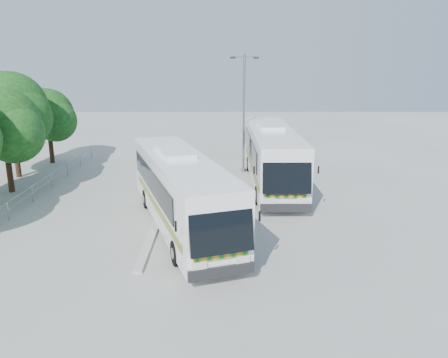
{
  "coord_description": "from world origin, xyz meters",
  "views": [
    {
      "loc": [
        0.94,
        -21.28,
        7.92
      ],
      "look_at": [
        1.12,
        1.68,
        1.73
      ],
      "focal_mm": 35.0,
      "sensor_mm": 36.0,
      "label": 1
    }
  ],
  "objects_px": {
    "tree_far_d": "(12,109)",
    "tree_far_e": "(49,114)",
    "coach_main": "(181,190)",
    "lamppost": "(244,109)",
    "tree_far_c": "(5,124)",
    "coach_adjacent": "(272,155)"
  },
  "relations": [
    {
      "from": "tree_far_c",
      "to": "tree_far_e",
      "type": "xyz_separation_m",
      "value": [
        -0.51,
        8.2,
        -0.37
      ]
    },
    {
      "from": "coach_adjacent",
      "to": "lamppost",
      "type": "distance_m",
      "value": 4.74
    },
    {
      "from": "tree_far_e",
      "to": "coach_adjacent",
      "type": "bearing_deg",
      "value": -21.53
    },
    {
      "from": "tree_far_c",
      "to": "coach_main",
      "type": "relative_size",
      "value": 0.51
    },
    {
      "from": "tree_far_e",
      "to": "coach_main",
      "type": "relative_size",
      "value": 0.46
    },
    {
      "from": "tree_far_e",
      "to": "coach_adjacent",
      "type": "distance_m",
      "value": 18.28
    },
    {
      "from": "coach_adjacent",
      "to": "lamppost",
      "type": "xyz_separation_m",
      "value": [
        -1.68,
        3.56,
        2.64
      ]
    },
    {
      "from": "coach_adjacent",
      "to": "lamppost",
      "type": "relative_size",
      "value": 1.57
    },
    {
      "from": "coach_main",
      "to": "lamppost",
      "type": "distance_m",
      "value": 12.1
    },
    {
      "from": "tree_far_c",
      "to": "coach_main",
      "type": "distance_m",
      "value": 12.92
    },
    {
      "from": "tree_far_c",
      "to": "coach_main",
      "type": "xyz_separation_m",
      "value": [
        11.13,
        -6.14,
        -2.34
      ]
    },
    {
      "from": "tree_far_c",
      "to": "lamppost",
      "type": "relative_size",
      "value": 0.77
    },
    {
      "from": "tree_far_c",
      "to": "lamppost",
      "type": "height_order",
      "value": "lamppost"
    },
    {
      "from": "tree_far_d",
      "to": "coach_main",
      "type": "height_order",
      "value": "tree_far_d"
    },
    {
      "from": "tree_far_d",
      "to": "tree_far_e",
      "type": "bearing_deg",
      "value": 81.37
    },
    {
      "from": "tree_far_c",
      "to": "lamppost",
      "type": "distance_m",
      "value": 15.59
    },
    {
      "from": "tree_far_d",
      "to": "tree_far_e",
      "type": "relative_size",
      "value": 1.24
    },
    {
      "from": "coach_adjacent",
      "to": "lamppost",
      "type": "bearing_deg",
      "value": 115.05
    },
    {
      "from": "coach_adjacent",
      "to": "tree_far_d",
      "type": "bearing_deg",
      "value": 172.8
    },
    {
      "from": "tree_far_c",
      "to": "tree_far_d",
      "type": "relative_size",
      "value": 0.88
    },
    {
      "from": "tree_far_c",
      "to": "tree_far_d",
      "type": "xyz_separation_m",
      "value": [
        -1.19,
        3.7,
        0.56
      ]
    },
    {
      "from": "tree_far_d",
      "to": "tree_far_e",
      "type": "height_order",
      "value": "tree_far_d"
    }
  ]
}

